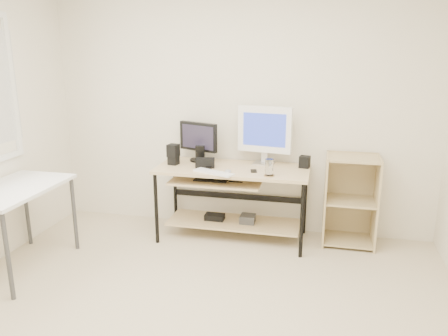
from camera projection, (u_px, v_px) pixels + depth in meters
name	position (u px, v px, depth m)	size (l,w,h in m)	color
room	(157.00, 143.00, 2.68)	(4.01, 4.01, 2.62)	beige
desk	(230.00, 188.00, 4.38)	(1.50, 0.65, 0.75)	#D9BD89
side_table	(14.00, 196.00, 3.71)	(0.60, 1.00, 0.75)	white
shelf_unit	(350.00, 199.00, 4.30)	(0.50, 0.40, 0.90)	tan
black_monitor	(198.00, 139.00, 4.51)	(0.43, 0.20, 0.41)	black
white_imac	(265.00, 131.00, 4.36)	(0.55, 0.18, 0.59)	silver
keyboard	(214.00, 172.00, 4.11)	(0.41, 0.12, 0.01)	white
mouse	(228.00, 172.00, 4.11)	(0.06, 0.10, 0.03)	#B4B4B9
center_speaker	(205.00, 163.00, 4.31)	(0.19, 0.08, 0.09)	black
speaker_left	(173.00, 154.00, 4.41)	(0.12, 0.12, 0.21)	black
speaker_right	(305.00, 162.00, 4.30)	(0.10, 0.10, 0.12)	black
audio_controller	(200.00, 154.00, 4.46)	(0.09, 0.06, 0.18)	black
volume_puck	(209.00, 168.00, 4.27)	(0.05, 0.05, 0.02)	black
smartphone	(254.00, 171.00, 4.18)	(0.06, 0.11, 0.01)	black
coaster	(269.00, 175.00, 4.03)	(0.10, 0.10, 0.01)	olive
drinking_glass	(269.00, 167.00, 4.01)	(0.08, 0.08, 0.15)	white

